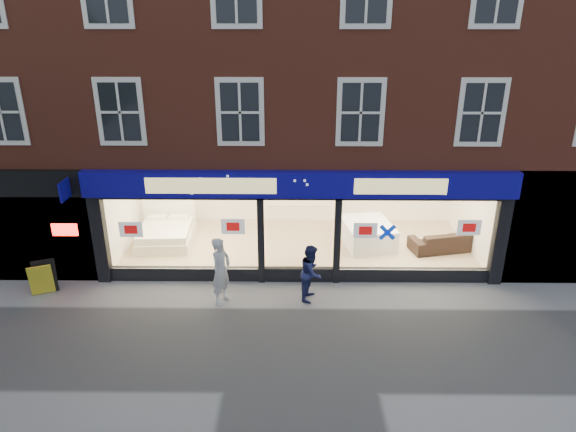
{
  "coord_description": "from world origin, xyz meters",
  "views": [
    {
      "loc": [
        -0.17,
        -9.81,
        7.16
      ],
      "look_at": [
        -0.3,
        2.5,
        2.21
      ],
      "focal_mm": 32.0,
      "sensor_mm": 36.0,
      "label": 1
    }
  ],
  "objects_px": {
    "a_board": "(43,278)",
    "pedestrian_grey": "(221,271)",
    "sofa": "(444,240)",
    "display_bed": "(166,232)",
    "mattress_stack": "(367,233)",
    "pedestrian_blue": "(311,272)"
  },
  "relations": [
    {
      "from": "a_board",
      "to": "pedestrian_grey",
      "type": "height_order",
      "value": "pedestrian_grey"
    },
    {
      "from": "pedestrian_grey",
      "to": "a_board",
      "type": "bearing_deg",
      "value": 111.95
    },
    {
      "from": "a_board",
      "to": "pedestrian_grey",
      "type": "xyz_separation_m",
      "value": [
        4.87,
        -0.37,
        0.45
      ]
    },
    {
      "from": "sofa",
      "to": "a_board",
      "type": "xyz_separation_m",
      "value": [
        -11.5,
        -2.66,
        0.05
      ]
    },
    {
      "from": "display_bed",
      "to": "pedestrian_grey",
      "type": "height_order",
      "value": "pedestrian_grey"
    },
    {
      "from": "mattress_stack",
      "to": "sofa",
      "type": "distance_m",
      "value": 2.41
    },
    {
      "from": "display_bed",
      "to": "pedestrian_blue",
      "type": "relative_size",
      "value": 1.4
    },
    {
      "from": "display_bed",
      "to": "a_board",
      "type": "relative_size",
      "value": 2.32
    },
    {
      "from": "a_board",
      "to": "mattress_stack",
      "type": "bearing_deg",
      "value": -4.28
    },
    {
      "from": "display_bed",
      "to": "mattress_stack",
      "type": "relative_size",
      "value": 1.04
    },
    {
      "from": "display_bed",
      "to": "pedestrian_grey",
      "type": "xyz_separation_m",
      "value": [
        2.28,
        -3.54,
        0.48
      ]
    },
    {
      "from": "a_board",
      "to": "pedestrian_grey",
      "type": "bearing_deg",
      "value": -27.18
    },
    {
      "from": "pedestrian_blue",
      "to": "display_bed",
      "type": "bearing_deg",
      "value": 69.08
    },
    {
      "from": "display_bed",
      "to": "sofa",
      "type": "distance_m",
      "value": 8.92
    },
    {
      "from": "display_bed",
      "to": "a_board",
      "type": "xyz_separation_m",
      "value": [
        -2.59,
        -3.17,
        0.04
      ]
    },
    {
      "from": "sofa",
      "to": "a_board",
      "type": "distance_m",
      "value": 11.8
    },
    {
      "from": "sofa",
      "to": "a_board",
      "type": "relative_size",
      "value": 2.31
    },
    {
      "from": "display_bed",
      "to": "pedestrian_blue",
      "type": "bearing_deg",
      "value": -39.25
    },
    {
      "from": "display_bed",
      "to": "a_board",
      "type": "bearing_deg",
      "value": -132.73
    },
    {
      "from": "mattress_stack",
      "to": "sofa",
      "type": "height_order",
      "value": "mattress_stack"
    },
    {
      "from": "a_board",
      "to": "pedestrian_blue",
      "type": "bearing_deg",
      "value": -24.15
    },
    {
      "from": "mattress_stack",
      "to": "a_board",
      "type": "bearing_deg",
      "value": -161.44
    }
  ]
}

